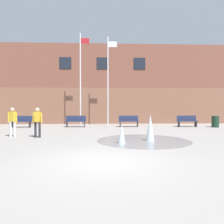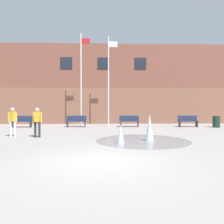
{
  "view_description": "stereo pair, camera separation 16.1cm",
  "coord_description": "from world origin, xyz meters",
  "views": [
    {
      "loc": [
        -0.01,
        -6.59,
        1.66
      ],
      "look_at": [
        0.59,
        7.37,
        1.3
      ],
      "focal_mm": 35.0,
      "sensor_mm": 36.0,
      "label": 1
    },
    {
      "loc": [
        0.15,
        -6.59,
        1.66
      ],
      "look_at": [
        0.59,
        7.37,
        1.3
      ],
      "focal_mm": 35.0,
      "sensor_mm": 36.0,
      "label": 2
    }
  ],
  "objects": [
    {
      "name": "ground_plane",
      "position": [
        0.0,
        0.0,
        0.0
      ],
      "size": [
        100.0,
        100.0,
        0.0
      ],
      "primitive_type": "plane",
      "color": "gray"
    },
    {
      "name": "library_building",
      "position": [
        0.0,
        17.14,
        3.8
      ],
      "size": [
        36.0,
        6.05,
        7.6
      ],
      "color": "brown",
      "rests_on": "ground"
    },
    {
      "name": "splash_fountain",
      "position": [
        1.89,
        3.73,
        0.37
      ],
      "size": [
        4.53,
        4.53,
        1.28
      ],
      "color": "gray",
      "rests_on": "ground"
    },
    {
      "name": "park_bench_under_left_flagpole",
      "position": [
        -6.43,
        10.84,
        0.48
      ],
      "size": [
        1.6,
        0.44,
        0.91
      ],
      "color": "#28282D",
      "rests_on": "ground"
    },
    {
      "name": "park_bench_center",
      "position": [
        -2.17,
        10.98,
        0.48
      ],
      "size": [
        1.6,
        0.44,
        0.91
      ],
      "color": "#28282D",
      "rests_on": "ground"
    },
    {
      "name": "park_bench_under_right_flagpole",
      "position": [
        2.11,
        11.01,
        0.48
      ],
      "size": [
        1.6,
        0.44,
        0.91
      ],
      "color": "#28282D",
      "rests_on": "ground"
    },
    {
      "name": "park_bench_far_right",
      "position": [
        6.87,
        10.88,
        0.48
      ],
      "size": [
        1.6,
        0.44,
        0.91
      ],
      "color": "#28282D",
      "rests_on": "ground"
    },
    {
      "name": "adult_near_bench",
      "position": [
        -3.49,
        5.18,
        0.93
      ],
      "size": [
        0.5,
        0.38,
        1.59
      ],
      "rotation": [
        0.0,
        0.0,
        -1.79
      ],
      "color": "#28282D",
      "rests_on": "ground"
    },
    {
      "name": "adult_in_red",
      "position": [
        -4.94,
        5.53,
        0.93
      ],
      "size": [
        0.5,
        0.32,
        1.59
      ],
      "rotation": [
        0.0,
        0.0,
        2.72
      ],
      "color": "silver",
      "rests_on": "ground"
    },
    {
      "name": "flagpole_left",
      "position": [
        -1.83,
        11.7,
        4.1
      ],
      "size": [
        0.8,
        0.1,
        7.71
      ],
      "color": "silver",
      "rests_on": "ground"
    },
    {
      "name": "flagpole_right",
      "position": [
        0.46,
        11.7,
        3.97
      ],
      "size": [
        0.8,
        0.1,
        7.47
      ],
      "color": "silver",
      "rests_on": "ground"
    },
    {
      "name": "trash_can",
      "position": [
        8.94,
        10.33,
        0.45
      ],
      "size": [
        0.56,
        0.56,
        0.9
      ],
      "primitive_type": "cylinder",
      "color": "#193323",
      "rests_on": "ground"
    }
  ]
}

